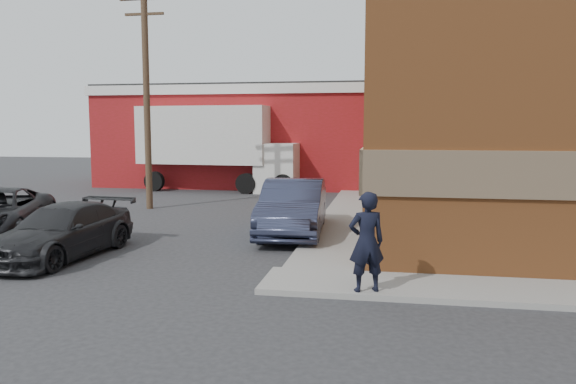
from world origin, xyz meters
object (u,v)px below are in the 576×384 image
at_px(suv_b, 62,231).
at_px(box_truck, 222,142).
at_px(utility_pole, 146,90).
at_px(sedan, 293,208).
at_px(warehouse, 250,136).
at_px(man, 366,242).

distance_m(suv_b, box_truck, 15.56).
bearing_deg(utility_pole, sedan, -34.06).
bearing_deg(warehouse, utility_pole, -97.77).
height_order(utility_pole, man, utility_pole).
bearing_deg(warehouse, suv_b, -90.17).
distance_m(utility_pole, man, 14.44).
height_order(warehouse, suv_b, warehouse).
bearing_deg(warehouse, sedan, -71.49).
bearing_deg(man, sedan, -88.02).
bearing_deg(sedan, utility_pole, 141.93).
relative_size(man, suv_b, 0.42).
bearing_deg(man, suv_b, -35.11).
xyz_separation_m(utility_pole, suv_b, (1.44, -8.50, -4.08)).
bearing_deg(man, warehouse, -90.67).
height_order(man, box_truck, box_truck).
distance_m(sedan, box_truck, 12.92).
height_order(warehouse, sedan, warehouse).
distance_m(warehouse, sedan, 16.49).
relative_size(sedan, box_truck, 0.57).
xyz_separation_m(utility_pole, sedan, (6.70, -4.53, -3.90)).
relative_size(man, sedan, 0.38).
bearing_deg(sedan, box_truck, 112.41).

